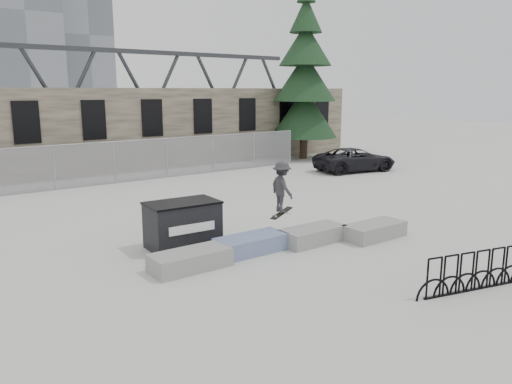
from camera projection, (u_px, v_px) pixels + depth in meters
ground at (283, 248)px, 14.07m from camera, size 120.00×120.00×0.00m
stone_wall at (86, 131)px, 26.35m from camera, size 36.00×2.58×4.50m
chainlink_fence at (114, 162)px, 23.66m from camera, size 22.06×0.06×2.02m
planter_far_left at (190, 259)px, 12.38m from camera, size 2.00×0.90×0.46m
planter_center_left at (251, 243)px, 13.67m from camera, size 2.00×0.90×0.46m
planter_center_right at (313, 234)px, 14.53m from camera, size 2.00×0.90×0.46m
planter_offset at (374, 230)px, 14.99m from camera, size 2.00×0.90×0.46m
dumpster at (183, 224)px, 14.06m from camera, size 2.07×1.34×1.31m
bike_rack at (482, 270)px, 11.09m from camera, size 3.49×0.96×0.90m
spruce_tree at (305, 80)px, 31.64m from camera, size 4.26×4.26×11.50m
truss_bridge at (62, 92)px, 62.24m from camera, size 70.00×3.00×9.80m
suv at (355, 159)px, 27.43m from camera, size 4.95×3.03×1.28m
skateboarder at (282, 187)px, 14.62m from camera, size 0.79×1.04×1.66m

